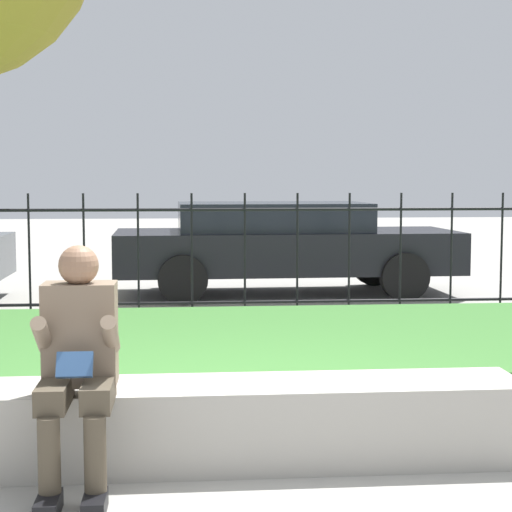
% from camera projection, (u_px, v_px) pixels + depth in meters
% --- Properties ---
extents(ground_plane, '(60.00, 60.00, 0.00)m').
position_uv_depth(ground_plane, '(252.00, 463.00, 4.85)').
color(ground_plane, '#9E9B93').
extents(stone_bench, '(3.07, 0.54, 0.46)m').
position_uv_depth(stone_bench, '(252.00, 427.00, 4.83)').
color(stone_bench, '#ADA89E').
rests_on(stone_bench, ground_plane).
extents(person_seated_reader, '(0.42, 0.73, 1.26)m').
position_uv_depth(person_seated_reader, '(78.00, 357.00, 4.40)').
color(person_seated_reader, black).
rests_on(person_seated_reader, ground_plane).
extents(grass_berm, '(10.99, 3.10, 0.32)m').
position_uv_depth(grass_berm, '(230.00, 354.00, 7.07)').
color(grass_berm, '#3D7533').
rests_on(grass_berm, ground_plane).
extents(iron_fence, '(8.99, 0.03, 1.46)m').
position_uv_depth(iron_fence, '(218.00, 259.00, 9.05)').
color(iron_fence, black).
rests_on(iron_fence, ground_plane).
extents(car_parked_center, '(4.74, 1.96, 1.28)m').
position_uv_depth(car_parked_center, '(283.00, 244.00, 11.88)').
color(car_parked_center, black).
rests_on(car_parked_center, ground_plane).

